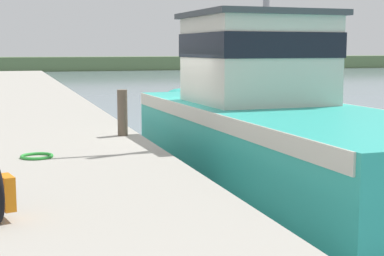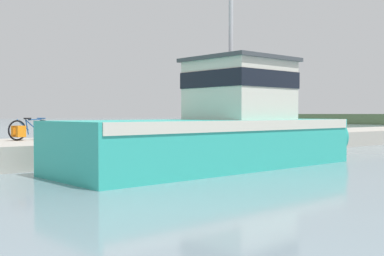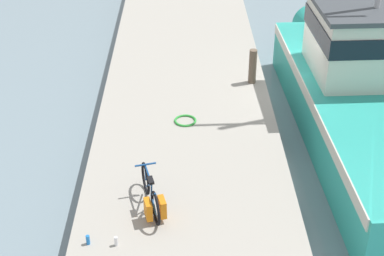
# 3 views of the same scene
# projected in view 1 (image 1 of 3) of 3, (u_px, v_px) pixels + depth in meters

# --- Properties ---
(ground_plane) EXTENTS (320.00, 320.00, 0.00)m
(ground_plane) POSITION_uv_depth(u_px,v_px,m) (201.00, 167.00, 13.07)
(ground_plane) COLOR gray
(dock_pier) EXTENTS (4.57, 80.00, 0.73)m
(dock_pier) POSITION_uv_depth(u_px,v_px,m) (35.00, 160.00, 11.97)
(dock_pier) COLOR #A39E93
(dock_pier) RESTS_ON ground_plane
(far_shoreline) EXTENTS (180.00, 5.00, 1.63)m
(far_shoreline) POSITION_uv_depth(u_px,v_px,m) (275.00, 62.00, 78.19)
(far_shoreline) COLOR #567047
(far_shoreline) RESTS_ON ground_plane
(fishing_boat_main) EXTENTS (3.69, 11.57, 8.53)m
(fishing_boat_main) POSITION_uv_depth(u_px,v_px,m) (271.00, 117.00, 12.17)
(fishing_boat_main) COLOR teal
(fishing_boat_main) RESTS_ON ground_plane
(boat_blue_far) EXTENTS (4.56, 6.63, 4.47)m
(boat_blue_far) POSITION_uv_depth(u_px,v_px,m) (314.00, 73.00, 44.14)
(boat_blue_far) COLOR silver
(boat_blue_far) RESTS_ON ground_plane
(mooring_post) EXTENTS (0.22, 0.22, 1.00)m
(mooring_post) POSITION_uv_depth(u_px,v_px,m) (122.00, 113.00, 12.77)
(mooring_post) COLOR brown
(mooring_post) RESTS_ON dock_pier
(hose_coil) EXTENTS (0.57, 0.57, 0.05)m
(hose_coil) POSITION_uv_depth(u_px,v_px,m) (37.00, 156.00, 10.24)
(hose_coil) COLOR green
(hose_coil) RESTS_ON dock_pier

